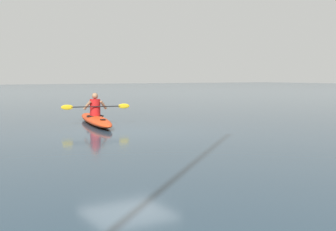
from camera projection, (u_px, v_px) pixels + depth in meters
The scene contains 3 objects.
ground_plane at pixel (128, 132), 13.26m from camera, with size 160.00×160.00×0.00m, color #233847.
kayak at pixel (95, 120), 15.42m from camera, with size 1.63×4.76×0.29m.
kayaker at pixel (95, 106), 15.37m from camera, with size 2.29×0.64×0.78m.
Camera 1 is at (5.72, 11.92, 1.64)m, focal length 47.93 mm.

